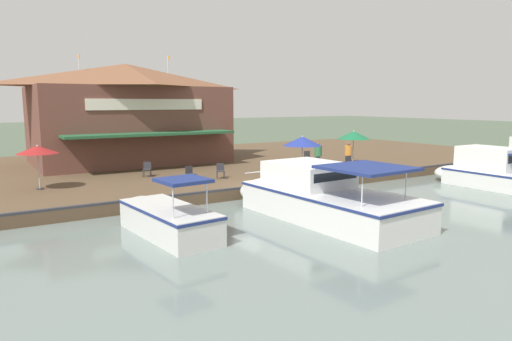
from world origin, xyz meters
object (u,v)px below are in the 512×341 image
at_px(cafe_chair_beside_entrance, 297,165).
at_px(mooring_post, 339,169).
at_px(cafe_chair_back_row_seat, 349,162).
at_px(person_at_quay_edge, 348,152).
at_px(patio_umbrella_mid_patio_right, 37,150).
at_px(tree_upstream_bank, 119,99).
at_px(cafe_chair_mid_patio, 220,170).
at_px(cafe_chair_facing_river, 190,173).
at_px(patio_umbrella_mid_patio_left, 354,135).
at_px(patio_umbrella_near_quay_edge, 302,141).
at_px(cafe_chair_under_first_umbrella, 308,156).
at_px(person_mid_patio, 318,152).
at_px(motorboat_distant_upstream, 163,217).
at_px(motorboat_outer_channel, 494,173).
at_px(waterfront_restaurant, 128,112).
at_px(motorboat_far_downstream, 315,196).
at_px(cafe_chair_far_corner_seat, 147,168).

xyz_separation_m(cafe_chair_beside_entrance, mooring_post, (2.50, 1.14, -0.02)).
bearing_deg(cafe_chair_back_row_seat, person_at_quay_edge, 144.69).
relative_size(patio_umbrella_mid_patio_right, tree_upstream_bank, 0.33).
height_order(cafe_chair_beside_entrance, tree_upstream_bank, tree_upstream_bank).
relative_size(cafe_chair_mid_patio, cafe_chair_facing_river, 1.00).
xyz_separation_m(patio_umbrella_mid_patio_left, cafe_chair_facing_river, (0.71, -12.69, -1.55)).
height_order(patio_umbrella_near_quay_edge, cafe_chair_beside_entrance, patio_umbrella_near_quay_edge).
xyz_separation_m(cafe_chair_under_first_umbrella, person_mid_patio, (2.67, -1.27, 0.61)).
relative_size(patio_umbrella_near_quay_edge, tree_upstream_bank, 0.35).
bearing_deg(patio_umbrella_mid_patio_left, patio_umbrella_near_quay_edge, -70.01).
relative_size(cafe_chair_beside_entrance, person_at_quay_edge, 0.50).
relative_size(cafe_chair_back_row_seat, motorboat_distant_upstream, 0.15).
relative_size(cafe_chair_facing_river, motorboat_outer_channel, 0.11).
distance_m(patio_umbrella_mid_patio_right, cafe_chair_beside_entrance, 14.37).
bearing_deg(cafe_chair_under_first_umbrella, cafe_chair_beside_entrance, -46.34).
bearing_deg(motorboat_outer_channel, cafe_chair_facing_river, -118.01).
height_order(waterfront_restaurant, motorboat_distant_upstream, waterfront_restaurant).
bearing_deg(motorboat_far_downstream, person_at_quay_edge, 129.43).
height_order(patio_umbrella_near_quay_edge, mooring_post, patio_umbrella_near_quay_edge).
bearing_deg(waterfront_restaurant, patio_umbrella_mid_patio_left, 52.49).
xyz_separation_m(motorboat_distant_upstream, tree_upstream_bank, (-20.04, 4.19, 4.48)).
xyz_separation_m(person_at_quay_edge, motorboat_distant_upstream, (6.27, -15.19, -0.99)).
height_order(waterfront_restaurant, patio_umbrella_mid_patio_right, waterfront_restaurant).
xyz_separation_m(cafe_chair_beside_entrance, motorboat_far_downstream, (7.23, -4.53, -0.15)).
height_order(cafe_chair_under_first_umbrella, person_at_quay_edge, person_at_quay_edge).
bearing_deg(tree_upstream_bank, mooring_post, 26.19).
height_order(cafe_chair_under_first_umbrella, cafe_chair_far_corner_seat, same).
xyz_separation_m(mooring_post, tree_upstream_bank, (-16.20, -7.97, 4.10)).
bearing_deg(motorboat_far_downstream, motorboat_distant_upstream, -97.82).
relative_size(cafe_chair_beside_entrance, motorboat_far_downstream, 0.09).
bearing_deg(cafe_chair_mid_patio, mooring_post, 62.70).
height_order(patio_umbrella_mid_patio_right, cafe_chair_back_row_seat, patio_umbrella_mid_patio_right).
height_order(patio_umbrella_mid_patio_right, motorboat_far_downstream, patio_umbrella_mid_patio_right).
distance_m(patio_umbrella_near_quay_edge, cafe_chair_beside_entrance, 1.97).
distance_m(person_at_quay_edge, tree_upstream_bank, 17.97).
height_order(motorboat_distant_upstream, mooring_post, motorboat_distant_upstream).
height_order(waterfront_restaurant, motorboat_far_downstream, waterfront_restaurant).
xyz_separation_m(patio_umbrella_mid_patio_right, person_at_quay_edge, (2.53, 18.26, -0.91)).
bearing_deg(patio_umbrella_near_quay_edge, waterfront_restaurant, -151.64).
xyz_separation_m(waterfront_restaurant, tree_upstream_bank, (-2.67, 0.19, 0.99)).
xyz_separation_m(patio_umbrella_near_quay_edge, tree_upstream_bank, (-14.80, -6.36, 2.51)).
distance_m(cafe_chair_beside_entrance, motorboat_distant_upstream, 12.71).
bearing_deg(mooring_post, waterfront_restaurant, -148.92).
distance_m(motorboat_outer_channel, mooring_post, 8.78).
relative_size(cafe_chair_under_first_umbrella, person_at_quay_edge, 0.50).
distance_m(cafe_chair_under_first_umbrella, person_at_quay_edge, 3.49).
distance_m(cafe_chair_beside_entrance, cafe_chair_far_corner_seat, 8.96).
height_order(motorboat_far_downstream, motorboat_outer_channel, motorboat_far_downstream).
xyz_separation_m(cafe_chair_beside_entrance, cafe_chair_far_corner_seat, (-3.50, -8.25, 0.00)).
xyz_separation_m(motorboat_outer_channel, tree_upstream_bank, (-21.30, -15.12, 4.26)).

